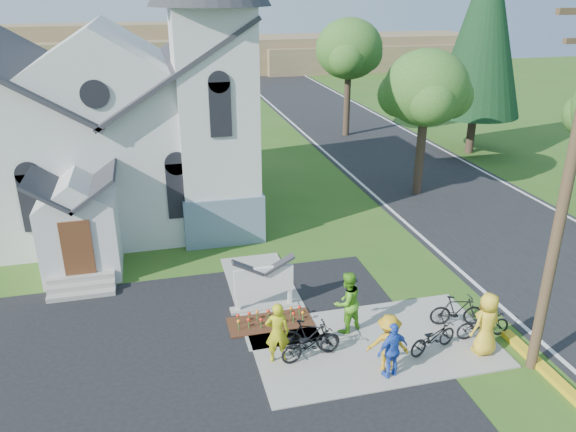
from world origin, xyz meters
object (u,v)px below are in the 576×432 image
object	(u,v)px
cyclist_0	(277,333)
cyclist_3	(388,344)
cyclist_2	(392,350)
utility_pole	(570,180)
bike_2	(433,337)
bike_4	(483,324)
cyclist_1	(347,302)
bike_3	(457,311)
bike_0	(311,343)
bike_1	(309,336)
church_sign	(264,281)
cyclist_4	(487,324)

from	to	relation	value
cyclist_0	cyclist_3	xyz separation A→B (m)	(2.75, -1.14, -0.06)
cyclist_0	cyclist_2	world-z (taller)	cyclist_0
utility_pole	bike_2	world-z (taller)	utility_pole
cyclist_3	bike_4	bearing A→B (deg)	-146.47
bike_2	utility_pole	bearing A→B (deg)	-135.27
utility_pole	cyclist_1	distance (m)	6.86
cyclist_0	bike_3	world-z (taller)	cyclist_0
bike_0	bike_2	size ratio (longest dim) A/B	1.09
bike_1	bike_3	size ratio (longest dim) A/B	1.00
cyclist_1	cyclist_2	bearing A→B (deg)	78.65
bike_2	bike_3	distance (m)	1.68
bike_1	bike_3	bearing A→B (deg)	-68.12
church_sign	bike_3	bearing A→B (deg)	-23.78
bike_0	bike_4	size ratio (longest dim) A/B	1.08
cyclist_0	cyclist_1	world-z (taller)	cyclist_1
cyclist_1	bike_1	bearing A→B (deg)	6.48
cyclist_2	bike_3	bearing A→B (deg)	-164.55
cyclist_2	bike_3	xyz separation A→B (m)	(2.93, 1.75, -0.31)
bike_1	bike_2	world-z (taller)	bike_1
bike_1	bike_2	xyz separation A→B (m)	(3.40, -0.84, -0.06)
cyclist_2	bike_3	world-z (taller)	cyclist_2
cyclist_3	bike_3	world-z (taller)	cyclist_3
bike_1	cyclist_4	world-z (taller)	cyclist_4
utility_pole	bike_0	xyz separation A→B (m)	(-5.85, 1.79, -4.88)
utility_pole	bike_0	bearing A→B (deg)	162.95
bike_0	bike_1	size ratio (longest dim) A/B	1.08
cyclist_4	bike_4	xyz separation A→B (m)	(0.38, 0.67, -0.50)
bike_0	cyclist_1	bearing A→B (deg)	-64.12
utility_pole	bike_1	size ratio (longest dim) A/B	5.98
cyclist_1	cyclist_3	distance (m)	2.13
bike_1	cyclist_4	size ratio (longest dim) A/B	0.89
cyclist_2	utility_pole	bearing A→B (deg)	157.07
bike_0	bike_1	bearing A→B (deg)	-18.29
cyclist_3	bike_2	bearing A→B (deg)	-141.71
cyclist_2	cyclist_3	bearing A→B (deg)	-99.32
cyclist_0	utility_pole	bearing A→B (deg)	174.39
cyclist_1	bike_0	bearing A→B (deg)	14.70
cyclist_0	bike_3	distance (m)	5.74
cyclist_4	cyclist_0	bearing A→B (deg)	-23.44
cyclist_0	cyclist_2	size ratio (longest dim) A/B	1.12
bike_3	bike_2	bearing A→B (deg)	140.26
bike_3	cyclist_4	xyz separation A→B (m)	(0.03, -1.43, 0.44)
utility_pole	bike_2	size ratio (longest dim) A/B	6.00
utility_pole	cyclist_2	distance (m)	6.07
church_sign	bike_4	world-z (taller)	church_sign
bike_2	cyclist_1	bearing A→B (deg)	34.60
cyclist_0	cyclist_4	size ratio (longest dim) A/B	0.97
cyclist_0	bike_4	distance (m)	6.14
church_sign	cyclist_4	distance (m)	6.73
cyclist_1	cyclist_2	distance (m)	2.37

